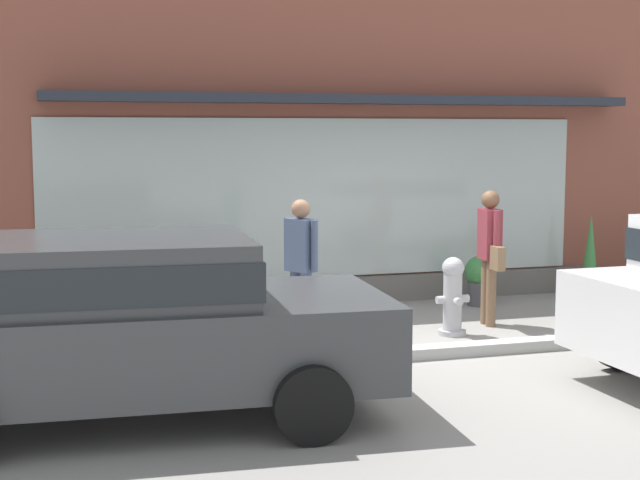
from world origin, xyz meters
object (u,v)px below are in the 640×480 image
object	(u,v)px
potted_plant_by_entrance	(480,278)
potted_plant_corner_tall	(136,281)
parked_car_dark_gray	(122,317)
potted_plant_trailing_edge	(590,257)
potted_plant_doorstep	(38,290)
fire_hydrant	(453,295)
pedestrian_passerby	(301,258)
pedestrian_with_handbag	(490,248)

from	to	relation	value
potted_plant_by_entrance	potted_plant_corner_tall	world-z (taller)	potted_plant_corner_tall
parked_car_dark_gray	potted_plant_trailing_edge	xyz separation A→B (m)	(6.82, 3.88, -0.28)
potted_plant_trailing_edge	potted_plant_doorstep	distance (m)	7.53
fire_hydrant	pedestrian_passerby	world-z (taller)	pedestrian_passerby
fire_hydrant	potted_plant_trailing_edge	bearing A→B (deg)	30.61
pedestrian_with_handbag	potted_plant_corner_tall	xyz separation A→B (m)	(-4.10, 1.35, -0.43)
pedestrian_with_handbag	potted_plant_trailing_edge	distance (m)	2.69
fire_hydrant	pedestrian_with_handbag	world-z (taller)	pedestrian_with_handbag
potted_plant_doorstep	pedestrian_with_handbag	bearing A→B (deg)	-14.40
pedestrian_with_handbag	potted_plant_corner_tall	bearing A→B (deg)	-104.57
fire_hydrant	pedestrian_passerby	xyz separation A→B (m)	(-1.76, 0.23, 0.48)
potted_plant_trailing_edge	potted_plant_doorstep	bearing A→B (deg)	-179.81
parked_car_dark_gray	potted_plant_by_entrance	size ratio (longest dim) A/B	6.26
parked_car_dark_gray	potted_plant_by_entrance	xyz separation A→B (m)	(5.03, 3.73, -0.48)
pedestrian_with_handbag	potted_plant_corner_tall	size ratio (longest dim) A/B	1.50
potted_plant_doorstep	potted_plant_by_entrance	distance (m)	5.74
pedestrian_with_handbag	potted_plant_corner_tall	distance (m)	4.34
potted_plant_trailing_edge	potted_plant_by_entrance	world-z (taller)	potted_plant_trailing_edge
potted_plant_corner_tall	pedestrian_passerby	bearing A→B (deg)	-40.89
potted_plant_corner_tall	pedestrian_with_handbag	bearing A→B (deg)	-18.22
pedestrian_with_handbag	parked_car_dark_gray	xyz separation A→B (m)	(-4.54, -2.51, -0.10)
parked_car_dark_gray	potted_plant_trailing_edge	bearing A→B (deg)	32.89
parked_car_dark_gray	potted_plant_corner_tall	size ratio (longest dim) A/B	3.87
pedestrian_passerby	potted_plant_trailing_edge	bearing A→B (deg)	79.60
fire_hydrant	pedestrian_passerby	bearing A→B (deg)	172.43
pedestrian_with_handbag	potted_plant_trailing_edge	size ratio (longest dim) A/B	1.39
pedestrian_passerby	potted_plant_doorstep	distance (m)	3.24
pedestrian_passerby	fire_hydrant	bearing A→B (deg)	54.30
pedestrian_with_handbag	potted_plant_doorstep	world-z (taller)	pedestrian_with_handbag
fire_hydrant	potted_plant_by_entrance	world-z (taller)	fire_hydrant
pedestrian_passerby	potted_plant_by_entrance	world-z (taller)	pedestrian_passerby
potted_plant_corner_tall	fire_hydrant	bearing A→B (deg)	-26.27
fire_hydrant	potted_plant_doorstep	size ratio (longest dim) A/B	0.93
pedestrian_with_handbag	potted_plant_trailing_edge	world-z (taller)	pedestrian_with_handbag
pedestrian_with_handbag	pedestrian_passerby	bearing A→B (deg)	-83.42
potted_plant_corner_tall	parked_car_dark_gray	bearing A→B (deg)	-96.50
potted_plant_doorstep	potted_plant_by_entrance	xyz separation A→B (m)	(5.74, -0.13, -0.09)
fire_hydrant	potted_plant_by_entrance	bearing A→B (deg)	54.36
fire_hydrant	potted_plant_doorstep	bearing A→B (deg)	159.69
pedestrian_with_handbag	parked_car_dark_gray	size ratio (longest dim) A/B	0.39
pedestrian_with_handbag	pedestrian_passerby	distance (m)	2.41
pedestrian_with_handbag	potted_plant_by_entrance	world-z (taller)	pedestrian_with_handbag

